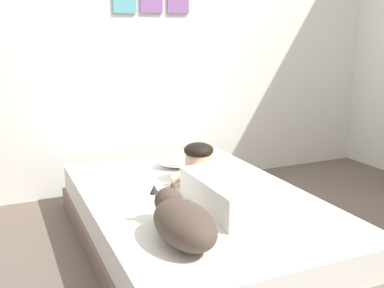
# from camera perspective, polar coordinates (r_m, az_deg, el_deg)

# --- Properties ---
(ground_plane) EXTENTS (12.71, 12.71, 0.00)m
(ground_plane) POSITION_cam_1_polar(r_m,az_deg,el_deg) (2.81, 5.27, -13.67)
(ground_plane) COLOR #66564C
(back_wall) EXTENTS (4.35, 0.12, 2.50)m
(back_wall) POSITION_cam_1_polar(r_m,az_deg,el_deg) (3.84, -5.27, 13.11)
(back_wall) COLOR silver
(back_wall) RESTS_ON ground
(bed) EXTENTS (1.35, 2.06, 0.32)m
(bed) POSITION_cam_1_polar(r_m,az_deg,el_deg) (2.86, 0.69, -9.63)
(bed) COLOR #726051
(bed) RESTS_ON ground
(pillow) EXTENTS (0.52, 0.32, 0.11)m
(pillow) POSITION_cam_1_polar(r_m,az_deg,el_deg) (3.40, -0.25, -1.85)
(pillow) COLOR white
(pillow) RESTS_ON bed
(person_lying) EXTENTS (0.43, 0.92, 0.27)m
(person_lying) POSITION_cam_1_polar(r_m,az_deg,el_deg) (2.71, 4.04, -4.89)
(person_lying) COLOR white
(person_lying) RESTS_ON bed
(dog) EXTENTS (0.26, 0.57, 0.21)m
(dog) POSITION_cam_1_polar(r_m,az_deg,el_deg) (2.18, -1.27, -9.70)
(dog) COLOR #4C3D33
(dog) RESTS_ON bed
(coffee_cup) EXTENTS (0.12, 0.09, 0.07)m
(coffee_cup) POSITION_cam_1_polar(r_m,az_deg,el_deg) (3.32, 0.90, -2.59)
(coffee_cup) COLOR white
(coffee_cup) RESTS_ON bed
(cell_phone) EXTENTS (0.07, 0.14, 0.01)m
(cell_phone) POSITION_cam_1_polar(r_m,az_deg,el_deg) (2.50, 7.51, -9.09)
(cell_phone) COLOR black
(cell_phone) RESTS_ON bed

